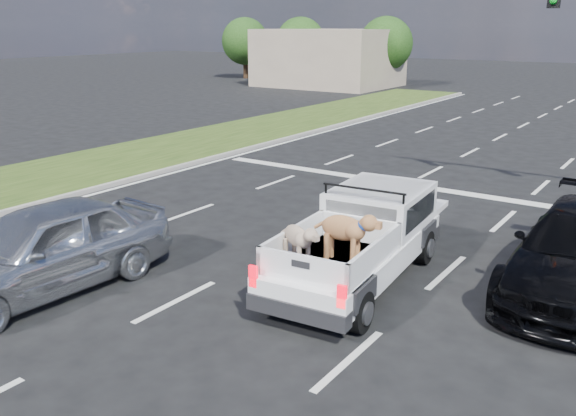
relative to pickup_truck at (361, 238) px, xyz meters
The scene contains 10 objects.
ground 2.88m from the pickup_truck, 100.15° to the right, with size 160.00×160.00×0.00m, color black.
road_markings 3.97m from the pickup_truck, 97.18° to the left, with size 17.75×60.00×0.01m.
grass_median_left 12.45m from the pickup_truck, 164.65° to the left, with size 5.00×60.00×0.10m, color #243C12.
curb_left 10.12m from the pickup_truck, 160.97° to the left, with size 0.15×60.00×0.14m, color gray.
building_left 39.11m from the pickup_truck, 121.61° to the left, with size 10.00×8.00×4.40m, color tan.
tree_far_a 46.70m from the pickup_truck, 130.82° to the left, with size 4.20×4.20×5.40m.
tree_far_b 43.02m from the pickup_truck, 124.75° to the left, with size 4.20×4.20×5.40m.
tree_far_c 39.03m from the pickup_truck, 115.04° to the left, with size 4.20×4.20×5.40m.
pickup_truck is the anchor object (origin of this frame).
silver_sedan 5.84m from the pickup_truck, 141.09° to the right, with size 1.94×4.83×1.65m, color silver.
Camera 1 is at (5.47, -7.03, 4.71)m, focal length 38.00 mm.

